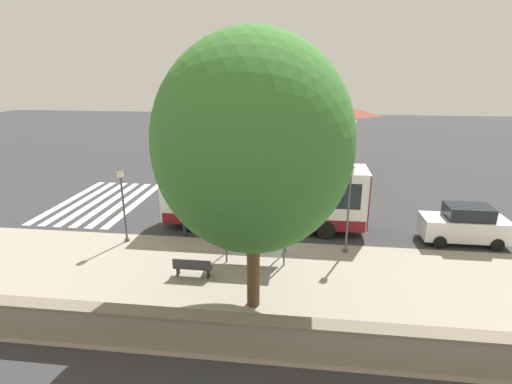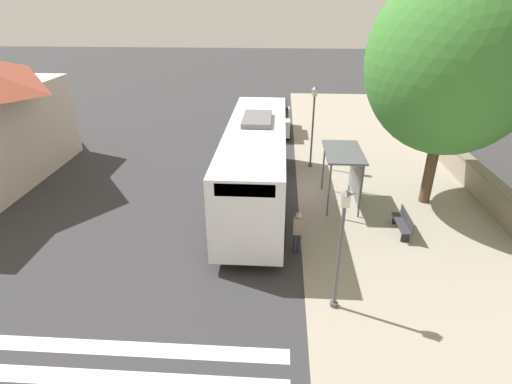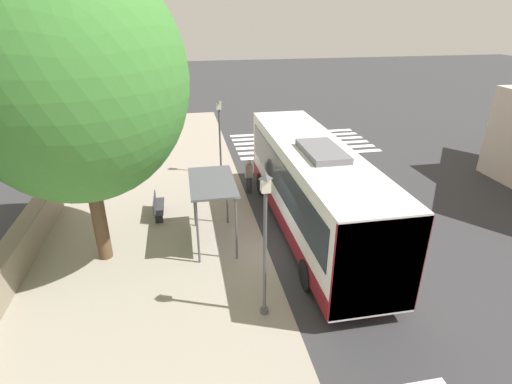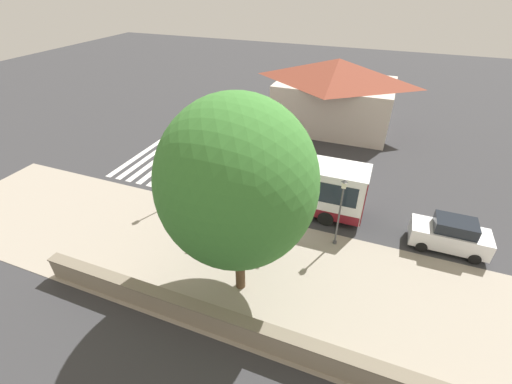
% 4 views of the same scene
% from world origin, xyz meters
% --- Properties ---
extents(ground_plane, '(120.00, 120.00, 0.00)m').
position_xyz_m(ground_plane, '(0.00, 0.00, 0.00)').
color(ground_plane, '#353538').
rests_on(ground_plane, ground).
extents(sidewalk_plaza, '(9.00, 44.00, 0.02)m').
position_xyz_m(sidewalk_plaza, '(-4.50, 0.00, 0.01)').
color(sidewalk_plaza, '#9E9384').
rests_on(sidewalk_plaza, ground).
extents(crosswalk_stripes, '(9.00, 5.25, 0.01)m').
position_xyz_m(crosswalk_stripes, '(5.00, 12.30, 0.00)').
color(crosswalk_stripes, silver).
rests_on(crosswalk_stripes, ground).
extents(stone_wall, '(0.60, 20.00, 1.30)m').
position_xyz_m(stone_wall, '(-8.55, 0.00, 0.66)').
color(stone_wall, gray).
rests_on(stone_wall, ground).
extents(background_building, '(8.43, 11.43, 6.68)m').
position_xyz_m(background_building, '(16.99, 0.31, 3.44)').
color(background_building, beige).
rests_on(background_building, ground).
extents(bus, '(2.65, 11.14, 3.77)m').
position_xyz_m(bus, '(1.95, 1.04, 1.95)').
color(bus, white).
rests_on(bus, ground).
extents(bus_shelter, '(1.62, 2.97, 2.52)m').
position_xyz_m(bus_shelter, '(-2.01, 0.97, 2.07)').
color(bus_shelter, '#515459').
rests_on(bus_shelter, ground).
extents(pedestrian, '(0.34, 0.22, 1.69)m').
position_xyz_m(pedestrian, '(0.18, 5.10, 0.99)').
color(pedestrian, '#2D3347').
rests_on(pedestrian, ground).
extents(bench, '(0.40, 1.68, 0.88)m').
position_xyz_m(bench, '(-4.06, 3.48, 0.48)').
color(bench, '#333338').
rests_on(bench, ground).
extents(street_lamp_near, '(0.28, 0.28, 4.42)m').
position_xyz_m(street_lamp_near, '(-0.81, -3.29, 2.62)').
color(street_lamp_near, '#4C4C51').
rests_on(street_lamp_near, ground).
extents(street_lamp_far, '(0.28, 0.28, 3.98)m').
position_xyz_m(street_lamp_far, '(-0.86, 7.91, 2.37)').
color(street_lamp_far, '#4C4C51').
rests_on(street_lamp_far, ground).
extents(shade_tree, '(6.80, 6.80, 9.98)m').
position_xyz_m(shade_tree, '(-5.81, 0.62, 6.23)').
color(shade_tree, brown).
rests_on(shade_tree, ground).
extents(parked_car_behind_bus, '(1.86, 4.17, 2.02)m').
position_xyz_m(parked_car_behind_bus, '(1.16, -9.40, 0.97)').
color(parked_car_behind_bus, silver).
rests_on(parked_car_behind_bus, ground).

